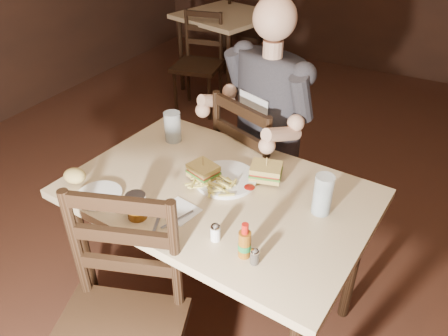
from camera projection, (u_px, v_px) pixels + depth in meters
The scene contains 23 objects.
room_shell at pixel (314, 30), 1.56m from camera, with size 7.00×7.00×7.00m.
main_table at pixel (218, 205), 1.86m from camera, with size 1.31×0.93×0.77m.
bg_table at pixel (226, 23), 4.21m from camera, with size 0.97×0.97×0.77m.
chair_far at pixel (266, 173), 2.42m from camera, with size 0.45×0.49×0.97m, color black, non-canonical shape.
bg_chair_far at pixel (250, 33), 4.74m from camera, with size 0.41×0.45×0.88m, color black, non-canonical shape.
bg_chair_near at pixel (198, 66), 3.94m from camera, with size 0.40×0.44×0.87m, color black, non-canonical shape.
diner at pixel (265, 96), 2.12m from camera, with size 0.54×0.42×0.93m, color #302F34, non-canonical shape.
dinner_plate at pixel (225, 180), 1.86m from camera, with size 0.26×0.26×0.02m, color white.
sandwich_left at pixel (203, 167), 1.84m from camera, with size 0.12×0.10×0.10m, color #DFBF60, non-canonical shape.
sandwich_right at pixel (266, 167), 1.84m from camera, with size 0.13×0.11×0.11m, color #DFBF60, non-canonical shape.
fries_pile at pixel (213, 183), 1.80m from camera, with size 0.23×0.16×0.04m, color #D6C651, non-canonical shape.
ketchup_dollop at pixel (250, 187), 1.80m from camera, with size 0.05×0.05×0.01m, color maroon.
glass_left at pixel (173, 127), 2.12m from camera, with size 0.08×0.08×0.15m, color silver.
glass_right at pixel (323, 195), 1.65m from camera, with size 0.07×0.07×0.17m, color silver.
hot_sauce at pixel (245, 240), 1.46m from camera, with size 0.04×0.04×0.14m, color brown, non-canonical shape.
salt_shaker at pixel (215, 233), 1.55m from camera, with size 0.04×0.04×0.07m, color white, non-canonical shape.
pepper_shaker at pixel (255, 257), 1.46m from camera, with size 0.03×0.03×0.06m, color #38332D, non-canonical shape.
syrup_dispenser at pixel (136, 206), 1.64m from camera, with size 0.08×0.08×0.10m, color brown, non-canonical shape.
napkin at pixel (179, 211), 1.70m from camera, with size 0.14×0.13×0.00m, color white.
knife at pixel (158, 219), 1.65m from camera, with size 0.01×0.20×0.00m, color silver.
fork at pixel (178, 220), 1.65m from camera, with size 0.01×0.15×0.00m, color silver.
side_plate at pixel (100, 196), 1.77m from camera, with size 0.18×0.18×0.01m, color white.
bread_roll at pixel (75, 176), 1.83m from camera, with size 0.10×0.08×0.06m, color tan.
Camera 1 is at (0.46, -1.54, 1.86)m, focal length 35.00 mm.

